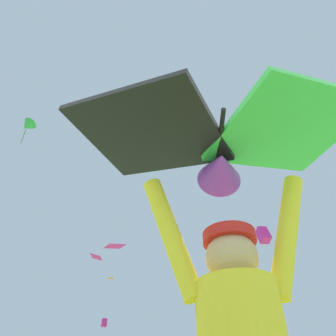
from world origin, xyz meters
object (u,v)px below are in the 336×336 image
object	(u,v)px
distant_kite_magenta_overhead_distant	(97,256)
distant_kite_magenta_mid_left	(263,235)
held_stunt_kite	(219,141)
distant_kite_magenta_low_left	(104,323)
distant_kite_green_high_left	(27,126)
distant_kite_teal_mid_right	(330,103)
distant_kite_magenta_low_right	(115,245)
distant_kite_orange_far_center	(111,278)

from	to	relation	value
distant_kite_magenta_overhead_distant	distant_kite_magenta_mid_left	bearing A→B (deg)	-10.22
held_stunt_kite	distant_kite_magenta_low_left	distance (m)	34.76
distant_kite_magenta_low_left	distant_kite_green_high_left	size ratio (longest dim) A/B	0.31
distant_kite_green_high_left	distant_kite_magenta_low_left	bearing A→B (deg)	66.80
distant_kite_teal_mid_right	distant_kite_magenta_low_right	xyz separation A→B (m)	(-11.95, 3.06, -8.78)
held_stunt_kite	distant_kite_magenta_overhead_distant	distance (m)	18.36
distant_kite_orange_far_center	distant_kite_magenta_low_right	size ratio (longest dim) A/B	0.66
distant_kite_green_high_left	distant_kite_teal_mid_right	world-z (taller)	distant_kite_green_high_left
distant_kite_magenta_mid_left	distant_kite_orange_far_center	bearing A→B (deg)	115.15
distant_kite_teal_mid_right	distant_kite_orange_far_center	bearing A→B (deg)	117.91
distant_kite_magenta_low_left	distant_kite_orange_far_center	distance (m)	4.33
held_stunt_kite	distant_kite_orange_far_center	bearing A→B (deg)	91.79
held_stunt_kite	distant_kite_green_high_left	world-z (taller)	distant_kite_green_high_left
held_stunt_kite	distant_kite_magenta_low_right	world-z (taller)	distant_kite_magenta_low_right
distant_kite_teal_mid_right	distant_kite_magenta_overhead_distant	world-z (taller)	distant_kite_teal_mid_right
distant_kite_orange_far_center	distant_kite_magenta_mid_left	world-z (taller)	distant_kite_orange_far_center
held_stunt_kite	distant_kite_orange_far_center	distance (m)	35.87
distant_kite_magenta_mid_left	distant_kite_magenta_overhead_distant	distance (m)	9.53
distant_kite_magenta_overhead_distant	distant_kite_magenta_low_right	xyz separation A→B (m)	(0.98, -3.36, -0.92)
distant_kite_magenta_low_left	distant_kite_green_high_left	bearing A→B (deg)	-113.20
distant_kite_magenta_low_left	distant_kite_green_high_left	distance (m)	19.83
distant_kite_teal_mid_right	distant_kite_magenta_low_right	world-z (taller)	distant_kite_teal_mid_right
distant_kite_magenta_mid_left	held_stunt_kite	bearing A→B (deg)	-116.57
distant_kite_orange_far_center	distant_kite_magenta_mid_left	distance (m)	20.80
distant_kite_magenta_low_left	distant_kite_magenta_low_right	world-z (taller)	distant_kite_magenta_low_left
distant_kite_magenta_low_left	distant_kite_magenta_mid_left	xyz separation A→B (m)	(8.84, -18.59, 0.14)
distant_kite_green_high_left	distant_kite_magenta_low_right	bearing A→B (deg)	-29.19
distant_kite_orange_far_center	distant_kite_green_high_left	size ratio (longest dim) A/B	0.32
distant_kite_magenta_mid_left	distant_kite_teal_mid_right	bearing A→B (deg)	-52.65
distant_kite_magenta_overhead_distant	held_stunt_kite	bearing A→B (deg)	-84.26
distant_kite_teal_mid_right	distant_kite_magenta_overhead_distant	size ratio (longest dim) A/B	3.45
held_stunt_kite	distant_kite_magenta_overhead_distant	bearing A→B (deg)	95.74
distant_kite_magenta_low_left	distant_kite_teal_mid_right	xyz separation A→B (m)	(12.46, -23.34, 6.80)
held_stunt_kite	distant_kite_magenta_mid_left	size ratio (longest dim) A/B	1.60
distant_kite_magenta_low_left	distant_kite_orange_far_center	world-z (taller)	distant_kite_orange_far_center
held_stunt_kite	distant_kite_magenta_low_right	xyz separation A→B (m)	(-0.71, 13.52, 6.08)
distant_kite_green_high_left	distant_kite_teal_mid_right	bearing A→B (deg)	-20.42
distant_kite_orange_far_center	distant_kite_magenta_overhead_distant	world-z (taller)	distant_kite_orange_far_center
distant_kite_magenta_overhead_distant	distant_kite_magenta_low_right	world-z (taller)	distant_kite_magenta_overhead_distant
distant_kite_teal_mid_right	distant_kite_magenta_overhead_distant	bearing A→B (deg)	153.56
distant_kite_magenta_low_right	held_stunt_kite	bearing A→B (deg)	-86.97
held_stunt_kite	distant_kite_magenta_low_left	bearing A→B (deg)	92.09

